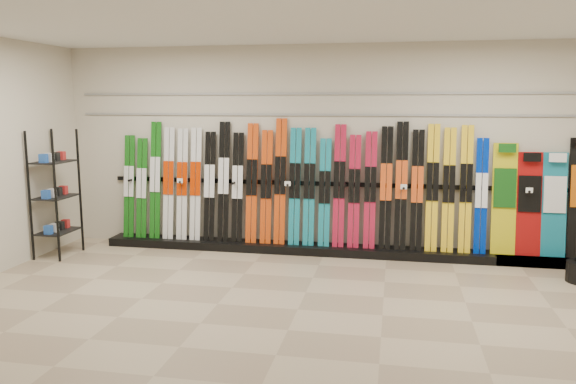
# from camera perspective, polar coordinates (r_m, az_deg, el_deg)

# --- Properties ---
(floor) EXTENTS (8.00, 8.00, 0.00)m
(floor) POSITION_cam_1_polar(r_m,az_deg,el_deg) (6.09, 1.00, -11.85)
(floor) COLOR gray
(floor) RESTS_ON ground
(back_wall) EXTENTS (8.00, 0.00, 8.00)m
(back_wall) POSITION_cam_1_polar(r_m,az_deg,el_deg) (8.19, 4.03, 4.33)
(back_wall) COLOR beige
(back_wall) RESTS_ON floor
(ceiling) EXTENTS (8.00, 8.00, 0.00)m
(ceiling) POSITION_cam_1_polar(r_m,az_deg,el_deg) (5.75, 1.08, 17.33)
(ceiling) COLOR silver
(ceiling) RESTS_ON back_wall
(ski_rack_base) EXTENTS (8.00, 0.40, 0.12)m
(ski_rack_base) POSITION_cam_1_polar(r_m,az_deg,el_deg) (8.20, 5.30, -5.91)
(ski_rack_base) COLOR black
(ski_rack_base) RESTS_ON floor
(skis) EXTENTS (5.36, 0.25, 1.83)m
(skis) POSITION_cam_1_polar(r_m,az_deg,el_deg) (8.16, 0.84, 0.54)
(skis) COLOR #125B11
(skis) RESTS_ON ski_rack_base
(snowboards) EXTENTS (1.61, 0.25, 1.59)m
(snowboards) POSITION_cam_1_polar(r_m,az_deg,el_deg) (8.34, 25.35, -0.98)
(snowboards) COLOR gold
(snowboards) RESTS_ON ski_rack_base
(accessory_rack) EXTENTS (0.40, 0.60, 1.80)m
(accessory_rack) POSITION_cam_1_polar(r_m,az_deg,el_deg) (8.61, -22.55, -0.14)
(accessory_rack) COLOR black
(accessory_rack) RESTS_ON floor
(slatwall_rail_0) EXTENTS (7.60, 0.02, 0.03)m
(slatwall_rail_0) POSITION_cam_1_polar(r_m,az_deg,el_deg) (8.14, 4.05, 7.83)
(slatwall_rail_0) COLOR gray
(slatwall_rail_0) RESTS_ON back_wall
(slatwall_rail_1) EXTENTS (7.60, 0.02, 0.03)m
(slatwall_rail_1) POSITION_cam_1_polar(r_m,az_deg,el_deg) (8.14, 4.07, 9.94)
(slatwall_rail_1) COLOR gray
(slatwall_rail_1) RESTS_ON back_wall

